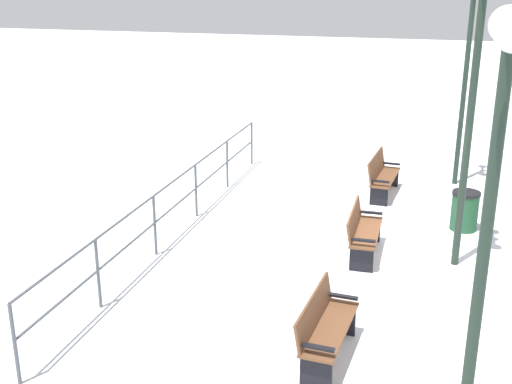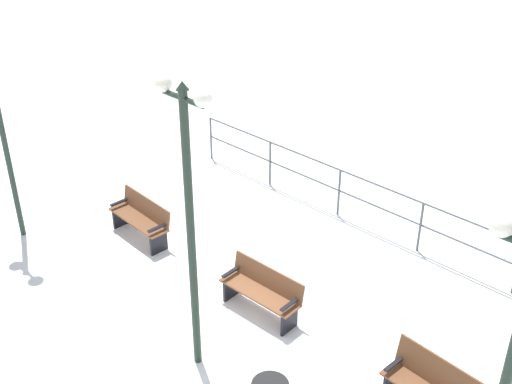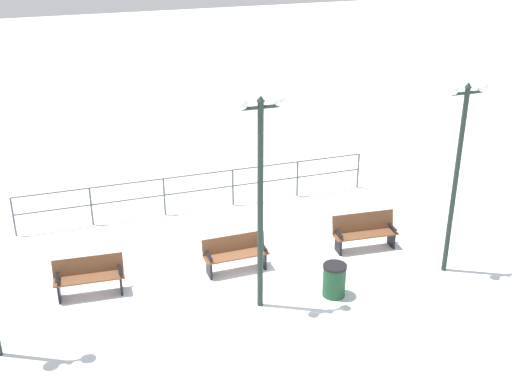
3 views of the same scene
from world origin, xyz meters
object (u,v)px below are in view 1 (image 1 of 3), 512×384
object	(u,v)px
bench_second	(362,231)
lamppost_middle	(474,83)
bench_third	(382,174)
trash_bin	(465,211)
bench_nearest	(325,326)
lamppost_near	(496,155)
lamppost_far	(468,52)

from	to	relation	value
bench_second	lamppost_middle	xyz separation A→B (m)	(1.61, 0.07, 2.67)
bench_third	trash_bin	xyz separation A→B (m)	(1.77, -1.65, -0.09)
bench_nearest	lamppost_middle	xyz separation A→B (m)	(1.65, 3.49, 2.66)
lamppost_near	lamppost_far	xyz separation A→B (m)	(-0.00, 10.09, -0.31)
lamppost_far	bench_third	bearing A→B (deg)	-140.49
trash_bin	bench_third	bearing A→B (deg)	136.95
bench_third	lamppost_middle	world-z (taller)	lamppost_middle
bench_third	lamppost_near	distance (m)	9.37
bench_second	bench_third	bearing A→B (deg)	89.06
bench_nearest	lamppost_far	bearing A→B (deg)	82.42
lamppost_middle	lamppost_far	world-z (taller)	lamppost_middle
bench_second	bench_third	distance (m)	3.43
bench_nearest	lamppost_far	distance (m)	8.73
bench_nearest	bench_second	xyz separation A→B (m)	(0.04, 3.41, -0.01)
bench_nearest	bench_second	world-z (taller)	bench_nearest
bench_nearest	trash_bin	distance (m)	5.49
lamppost_middle	bench_second	bearing A→B (deg)	-177.36
lamppost_near	lamppost_middle	xyz separation A→B (m)	(-0.00, 5.41, -0.27)
lamppost_middle	lamppost_far	xyz separation A→B (m)	(-0.00, 4.68, -0.04)
bench_nearest	trash_bin	size ratio (longest dim) A/B	2.04
bench_nearest	lamppost_near	world-z (taller)	lamppost_near
trash_bin	bench_nearest	bearing A→B (deg)	-109.16
bench_third	lamppost_middle	bearing A→B (deg)	-59.99
bench_second	trash_bin	distance (m)	2.50
bench_nearest	lamppost_near	xyz separation A→B (m)	(1.65, -1.92, 2.93)
bench_nearest	lamppost_far	world-z (taller)	lamppost_far
lamppost_middle	lamppost_far	distance (m)	4.68
lamppost_far	trash_bin	distance (m)	4.02
lamppost_near	lamppost_far	world-z (taller)	lamppost_far
lamppost_far	trash_bin	size ratio (longest dim) A/B	5.95
lamppost_far	lamppost_near	bearing A→B (deg)	-90.00
bench_nearest	bench_second	size ratio (longest dim) A/B	1.01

